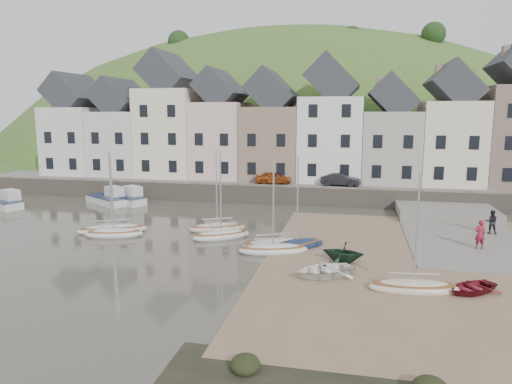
% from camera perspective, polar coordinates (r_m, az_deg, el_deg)
% --- Properties ---
extents(ground, '(160.00, 160.00, 0.00)m').
position_cam_1_polar(ground, '(30.45, -2.38, -7.42)').
color(ground, '#433F34').
rests_on(ground, ground).
extents(quay_land, '(90.00, 30.00, 1.50)m').
position_cam_1_polar(quay_land, '(61.18, 5.09, 1.89)').
color(quay_land, '#3D6126').
rests_on(quay_land, ground).
extents(quay_street, '(70.00, 7.00, 0.10)m').
position_cam_1_polar(quay_street, '(49.78, 3.49, 1.07)').
color(quay_street, slate).
rests_on(quay_street, quay_land).
extents(seawall, '(70.00, 1.20, 1.80)m').
position_cam_1_polar(seawall, '(46.47, 2.83, -0.35)').
color(seawall, slate).
rests_on(seawall, ground).
extents(beach, '(18.00, 26.00, 0.06)m').
position_cam_1_polar(beach, '(29.79, 18.81, -8.28)').
color(beach, '#7B614A').
rests_on(beach, ground).
extents(slipway, '(8.00, 18.00, 0.12)m').
position_cam_1_polar(slipway, '(38.04, 23.45, -4.67)').
color(slipway, slate).
rests_on(slipway, ground).
extents(hillside, '(134.40, 84.00, 84.00)m').
position_cam_1_polar(hillside, '(93.02, 3.96, -7.25)').
color(hillside, '#3D6126').
rests_on(hillside, ground).
extents(townhouse_terrace, '(61.05, 8.00, 13.93)m').
position_cam_1_polar(townhouse_terrace, '(52.51, 6.04, 7.81)').
color(townhouse_terrace, silver).
rests_on(townhouse_terrace, quay_land).
extents(sailboat_0, '(5.27, 3.60, 6.32)m').
position_cam_1_polar(sailboat_0, '(37.05, -17.00, -4.33)').
color(sailboat_0, silver).
rests_on(sailboat_0, ground).
extents(sailboat_1, '(4.41, 2.67, 6.32)m').
position_cam_1_polar(sailboat_1, '(35.82, -16.81, -4.79)').
color(sailboat_1, silver).
rests_on(sailboat_1, ground).
extents(sailboat_2, '(4.54, 3.19, 6.32)m').
position_cam_1_polar(sailboat_2, '(36.09, -4.74, -4.30)').
color(sailboat_2, beige).
rests_on(sailboat_2, ground).
extents(sailboat_3, '(4.38, 3.66, 6.32)m').
position_cam_1_polar(sailboat_3, '(33.91, -4.24, -5.20)').
color(sailboat_3, silver).
rests_on(sailboat_3, ground).
extents(sailboat_4, '(4.75, 2.74, 6.32)m').
position_cam_1_polar(sailboat_4, '(30.42, 2.09, -6.92)').
color(sailboat_4, silver).
rests_on(sailboat_4, ground).
extents(sailboat_5, '(4.14, 3.90, 6.32)m').
position_cam_1_polar(sailboat_5, '(31.49, 4.98, -6.38)').
color(sailboat_5, '#162245').
rests_on(sailboat_5, ground).
extents(sailboat_6, '(4.48, 3.30, 6.32)m').
position_cam_1_polar(sailboat_6, '(31.51, 2.08, -6.33)').
color(sailboat_6, silver).
rests_on(sailboat_6, ground).
extents(sailboat_7, '(4.66, 2.01, 6.32)m').
position_cam_1_polar(sailboat_7, '(25.39, 18.56, -10.83)').
color(sailboat_7, beige).
rests_on(sailboat_7, ground).
extents(motorboat_0, '(5.41, 4.29, 1.70)m').
position_cam_1_polar(motorboat_0, '(48.66, -17.47, -0.71)').
color(motorboat_0, silver).
rests_on(motorboat_0, ground).
extents(motorboat_1, '(5.31, 3.76, 1.70)m').
position_cam_1_polar(motorboat_1, '(50.61, -28.21, -1.03)').
color(motorboat_1, silver).
rests_on(motorboat_1, ground).
extents(motorboat_2, '(5.32, 4.12, 1.70)m').
position_cam_1_polar(motorboat_2, '(48.51, -15.38, -0.64)').
color(motorboat_2, silver).
rests_on(motorboat_2, ground).
extents(rowboat_white, '(4.22, 3.90, 0.71)m').
position_cam_1_polar(rowboat_white, '(26.31, 8.16, -9.33)').
color(rowboat_white, white).
rests_on(rowboat_white, beach).
extents(rowboat_green, '(2.80, 2.54, 1.29)m').
position_cam_1_polar(rowboat_green, '(28.81, 10.51, -7.12)').
color(rowboat_green, '#173421').
rests_on(rowboat_green, beach).
extents(rowboat_red, '(3.42, 3.28, 0.58)m').
position_cam_1_polar(rowboat_red, '(26.13, 24.67, -10.43)').
color(rowboat_red, maroon).
rests_on(rowboat_red, beach).
extents(person_red, '(0.79, 0.62, 1.93)m').
position_cam_1_polar(person_red, '(34.05, 25.49, -4.64)').
color(person_red, maroon).
rests_on(person_red, slipway).
extents(person_dark, '(0.96, 0.81, 1.76)m').
position_cam_1_polar(person_dark, '(38.66, 26.63, -3.24)').
color(person_dark, black).
rests_on(person_dark, slipway).
extents(car_left, '(3.93, 2.16, 1.27)m').
position_cam_1_polar(car_left, '(48.87, 2.11, 1.73)').
color(car_left, '#964015').
rests_on(car_left, quay_street).
extents(car_right, '(4.05, 1.90, 1.29)m').
position_cam_1_polar(car_right, '(48.18, 10.22, 1.48)').
color(car_right, black).
rests_on(car_right, quay_street).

